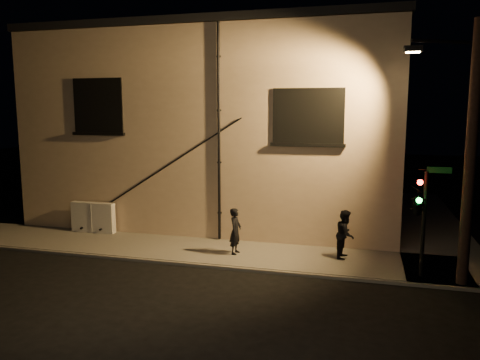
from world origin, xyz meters
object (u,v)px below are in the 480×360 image
(pedestrian_a, at_px, (235,231))
(streetlamp_pole, at_px, (468,151))
(pedestrian_b, at_px, (345,234))
(traffic_signal, at_px, (418,204))
(utility_cabinet, at_px, (93,217))

(pedestrian_a, bearing_deg, streetlamp_pole, -93.93)
(pedestrian_b, relative_size, traffic_signal, 0.50)
(pedestrian_a, xyz_separation_m, streetlamp_pole, (7.17, -1.06, 3.11))
(utility_cabinet, distance_m, pedestrian_a, 6.74)
(pedestrian_a, relative_size, pedestrian_b, 0.98)
(traffic_signal, xyz_separation_m, streetlamp_pole, (1.22, -0.19, 1.64))
(streetlamp_pole, bearing_deg, pedestrian_b, 155.02)
(pedestrian_b, relative_size, streetlamp_pole, 0.22)
(pedestrian_a, xyz_separation_m, pedestrian_b, (3.80, 0.52, 0.02))
(pedestrian_b, distance_m, traffic_signal, 2.94)
(utility_cabinet, distance_m, pedestrian_b, 10.43)
(utility_cabinet, xyz_separation_m, traffic_signal, (12.54, -2.24, 1.66))
(traffic_signal, bearing_deg, utility_cabinet, 169.90)
(pedestrian_a, height_order, pedestrian_b, pedestrian_b)
(utility_cabinet, bearing_deg, pedestrian_b, -4.72)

